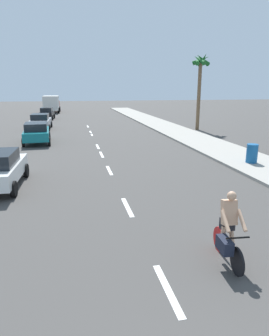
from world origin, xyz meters
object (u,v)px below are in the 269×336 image
object	(u,v)px
parked_car_black	(47,113)
trash_bin_near	(252,153)
parked_car_silver	(41,121)
cyclist	(228,232)
parked_car_teal	(37,132)
palm_tree_far	(200,72)
delivery_truck	(51,104)

from	to	relation	value
parked_car_black	trash_bin_near	distance (m)	30.82
parked_car_silver	parked_car_black	size ratio (longest dim) A/B	1.13
cyclist	parked_car_teal	bearing A→B (deg)	-66.80
palm_tree_far	trash_bin_near	bearing A→B (deg)	-101.59
parked_car_black	delivery_truck	distance (m)	11.76
parked_car_black	trash_bin_near	xyz separation A→B (m)	(12.68, -28.09, -0.18)
delivery_truck	parked_car_silver	bearing A→B (deg)	-89.33
trash_bin_near	parked_car_teal	bearing A→B (deg)	141.89
parked_car_black	parked_car_silver	bearing A→B (deg)	-86.80
palm_tree_far	trash_bin_near	distance (m)	15.40
parked_car_silver	parked_car_black	distance (m)	10.18
cyclist	palm_tree_far	xyz separation A→B (m)	(9.05, 22.90, 4.79)
parked_car_silver	palm_tree_far	distance (m)	16.68
parked_car_teal	parked_car_silver	world-z (taller)	same
parked_car_black	palm_tree_far	distance (m)	21.39
parked_car_silver	trash_bin_near	distance (m)	21.92
parked_car_silver	delivery_truck	distance (m)	21.93
parked_car_black	delivery_truck	size ratio (longest dim) A/B	0.62
parked_car_black	cyclist	bearing A→B (deg)	-76.94
delivery_truck	trash_bin_near	xyz separation A→B (m)	(12.65, -39.84, -0.85)
parked_car_silver	delivery_truck	size ratio (longest dim) A/B	0.70
delivery_truck	palm_tree_far	xyz separation A→B (m)	(15.58, -25.56, 4.12)
parked_car_black	palm_tree_far	world-z (taller)	palm_tree_far
cyclist	parked_car_teal	size ratio (longest dim) A/B	0.41
cyclist	palm_tree_far	size ratio (longest dim) A/B	0.25
delivery_truck	palm_tree_far	world-z (taller)	palm_tree_far
parked_car_teal	trash_bin_near	world-z (taller)	parked_car_teal
parked_car_black	palm_tree_far	xyz separation A→B (m)	(15.61, -13.82, 4.79)
parked_car_silver	delivery_truck	world-z (taller)	delivery_truck
cyclist	parked_car_black	xyz separation A→B (m)	(-6.56, 36.72, 0.00)
parked_car_teal	trash_bin_near	size ratio (longest dim) A/B	4.30
cyclist	parked_car_teal	world-z (taller)	cyclist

